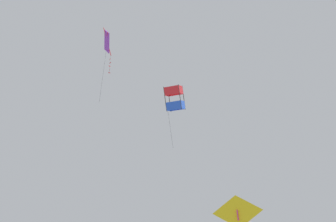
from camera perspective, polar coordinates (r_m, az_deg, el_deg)
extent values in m
pyramid|color=yellow|center=(29.16, 9.57, -13.59)|extent=(2.11, 2.19, 1.49)
cube|color=#DB2D93|center=(29.32, 9.67, -13.93)|extent=(0.61, 0.58, 0.87)
cube|color=#DB2D93|center=(29.11, 9.40, -12.29)|extent=(0.49, 0.51, 0.17)
cube|color=purple|center=(35.88, -8.44, 9.47)|extent=(2.38, 0.58, 2.35)
cylinder|color=red|center=(35.90, -8.38, 9.47)|extent=(0.13, 0.91, 2.65)
cylinder|color=red|center=(36.00, -8.45, 9.75)|extent=(1.90, 0.50, 0.06)
cylinder|color=#47474C|center=(35.13, -7.97, 7.34)|extent=(0.02, 0.03, 0.34)
cube|color=red|center=(35.04, -8.00, 7.11)|extent=(0.17, 0.03, 0.06)
cylinder|color=#47474C|center=(34.96, -7.99, 6.85)|extent=(0.05, 0.05, 0.34)
cube|color=red|center=(34.89, -7.99, 6.60)|extent=(0.16, 0.09, 0.06)
cylinder|color=#47474C|center=(34.79, -8.03, 6.37)|extent=(0.04, 0.01, 0.34)
cube|color=red|center=(34.69, -8.07, 6.14)|extent=(0.10, 0.16, 0.06)
cylinder|color=#47474C|center=(34.60, -8.08, 5.91)|extent=(0.02, 0.02, 0.34)
cube|color=red|center=(34.50, -8.09, 5.67)|extent=(0.17, 0.08, 0.06)
cylinder|color=#47474C|center=(34.39, -8.09, 5.45)|extent=(0.02, 0.06, 0.34)
cube|color=red|center=(34.28, -8.09, 5.23)|extent=(0.05, 0.17, 0.06)
cylinder|color=#47474C|center=(33.93, -8.99, 4.75)|extent=(1.01, 0.05, 4.34)
cube|color=red|center=(31.40, 1.05, 2.72)|extent=(0.98, 1.03, 0.56)
cube|color=red|center=(30.31, 0.49, 2.88)|extent=(0.98, 1.03, 0.56)
cube|color=red|center=(31.00, -0.23, 2.63)|extent=(0.97, 0.90, 1.03)
cube|color=red|center=(30.71, 1.78, 2.96)|extent=(0.97, 0.90, 1.03)
cube|color=blue|center=(31.29, 1.32, 0.67)|extent=(0.98, 1.03, 0.56)
cube|color=blue|center=(30.20, 0.77, 0.75)|extent=(0.98, 1.03, 0.56)
cube|color=blue|center=(30.89, 0.04, 0.56)|extent=(0.97, 0.90, 1.03)
cube|color=blue|center=(30.61, 2.07, 0.87)|extent=(0.97, 0.90, 1.03)
cylinder|color=#332D28|center=(31.49, 0.20, 1.54)|extent=(0.63, 0.59, 1.67)
cylinder|color=#332D28|center=(31.20, 2.18, 1.86)|extent=(0.63, 0.59, 1.67)
cylinder|color=#332D28|center=(30.40, -0.39, 1.65)|extent=(0.63, 0.59, 1.67)
cylinder|color=#332D28|center=(30.11, 1.66, 1.98)|extent=(0.63, 0.59, 1.67)
cylinder|color=#47474C|center=(30.26, 0.32, -2.41)|extent=(0.64, 0.74, 2.86)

